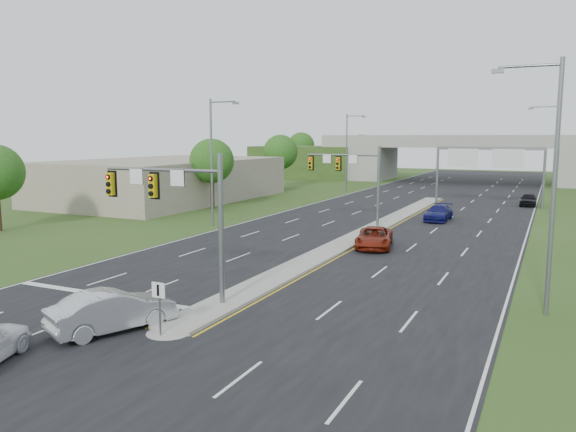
% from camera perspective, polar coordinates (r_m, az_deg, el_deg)
% --- Properties ---
extents(ground, '(240.00, 240.00, 0.00)m').
position_cam_1_polar(ground, '(26.35, -6.68, -9.08)').
color(ground, '#2D4619').
rests_on(ground, ground).
extents(road, '(24.00, 160.00, 0.02)m').
position_cam_1_polar(road, '(58.40, 11.84, 0.24)').
color(road, black).
rests_on(road, ground).
extents(median, '(2.00, 54.00, 0.16)m').
position_cam_1_polar(median, '(46.92, 8.38, -1.43)').
color(median, gray).
rests_on(median, road).
extents(median_nose, '(2.00, 2.00, 0.16)m').
position_cam_1_polar(median_nose, '(23.20, -12.03, -11.34)').
color(median_nose, gray).
rests_on(median_nose, road).
extents(lane_markings, '(23.72, 160.00, 0.01)m').
position_cam_1_polar(lane_markings, '(52.71, 9.64, -0.51)').
color(lane_markings, gold).
rests_on(lane_markings, road).
extents(signal_mast_near, '(6.62, 0.60, 7.00)m').
position_cam_1_polar(signal_mast_near, '(26.58, -11.07, 1.40)').
color(signal_mast_near, slate).
rests_on(signal_mast_near, ground).
extents(signal_mast_far, '(6.62, 0.60, 7.00)m').
position_cam_1_polar(signal_mast_far, '(48.92, 6.61, 4.44)').
color(signal_mast_far, slate).
rests_on(signal_mast_far, ground).
extents(keep_right_sign, '(0.60, 0.13, 2.20)m').
position_cam_1_polar(keep_right_sign, '(22.38, -12.96, -8.28)').
color(keep_right_sign, slate).
rests_on(keep_right_sign, ground).
extents(sign_gantry, '(11.58, 0.44, 6.67)m').
position_cam_1_polar(sign_gantry, '(66.61, 19.62, 5.40)').
color(sign_gantry, slate).
rests_on(sign_gantry, ground).
extents(overpass, '(80.00, 14.00, 8.10)m').
position_cam_1_polar(overpass, '(102.28, 17.88, 5.28)').
color(overpass, gray).
rests_on(overpass, ground).
extents(lightpole_l_mid, '(2.85, 0.25, 11.00)m').
position_cam_1_polar(lightpole_l_mid, '(49.24, -7.59, 6.05)').
color(lightpole_l_mid, slate).
rests_on(lightpole_l_mid, ground).
extents(lightpole_l_far, '(2.85, 0.25, 11.00)m').
position_cam_1_polar(lightpole_l_far, '(80.87, 6.11, 6.81)').
color(lightpole_l_far, slate).
rests_on(lightpole_l_far, ground).
extents(lightpole_r_near, '(2.85, 0.25, 11.00)m').
position_cam_1_polar(lightpole_r_near, '(26.35, 25.04, 3.75)').
color(lightpole_r_near, slate).
rests_on(lightpole_r_near, ground).
extents(lightpole_r_far, '(2.85, 0.25, 11.00)m').
position_cam_1_polar(lightpole_r_far, '(61.32, 25.36, 5.73)').
color(lightpole_r_far, slate).
rests_on(lightpole_r_far, ground).
extents(tree_l_near, '(4.80, 4.80, 7.60)m').
position_cam_1_polar(tree_l_near, '(61.30, -7.76, 5.55)').
color(tree_l_near, '#382316').
rests_on(tree_l_near, ground).
extents(tree_l_mid, '(5.20, 5.20, 8.12)m').
position_cam_1_polar(tree_l_mid, '(85.03, -0.77, 6.50)').
color(tree_l_mid, '#382316').
rests_on(tree_l_mid, ground).
extents(tree_back_a, '(6.00, 6.00, 8.85)m').
position_cam_1_polar(tree_back_a, '(126.28, 1.35, 7.14)').
color(tree_back_a, '#382316').
rests_on(tree_back_a, ground).
extents(tree_back_b, '(5.60, 5.60, 8.32)m').
position_cam_1_polar(tree_back_b, '(121.25, 7.44, 6.88)').
color(tree_back_b, '#382316').
rests_on(tree_back_b, ground).
extents(commercial_building, '(18.00, 30.00, 5.00)m').
position_cam_1_polar(commercial_building, '(71.31, -12.27, 3.62)').
color(commercial_building, gray).
rests_on(commercial_building, ground).
extents(car_silver, '(3.64, 5.30, 1.66)m').
position_cam_1_polar(car_silver, '(23.80, -17.38, -9.14)').
color(car_silver, '#ACAEB4').
rests_on(car_silver, road).
extents(car_far_a, '(3.40, 5.52, 1.43)m').
position_cam_1_polar(car_far_a, '(39.88, 8.75, -2.18)').
color(car_far_a, maroon).
rests_on(car_far_a, road).
extents(car_far_b, '(2.08, 4.98, 1.44)m').
position_cam_1_polar(car_far_b, '(54.08, 15.05, 0.31)').
color(car_far_b, '#0D0F51').
rests_on(car_far_b, road).
extents(car_far_c, '(1.73, 4.27, 1.46)m').
position_cam_1_polar(car_far_c, '(69.15, 23.22, 1.56)').
color(car_far_c, black).
rests_on(car_far_c, road).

